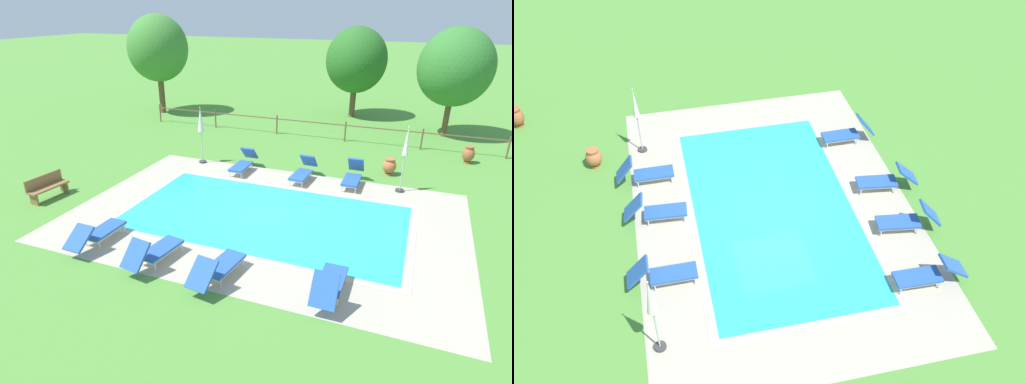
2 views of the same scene
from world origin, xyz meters
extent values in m
plane|color=#518E38|center=(0.00, 0.00, 0.00)|extent=(160.00, 160.00, 0.00)
cube|color=#B2A893|center=(0.00, 0.00, 0.00)|extent=(12.78, 8.61, 0.01)
cube|color=#2DB7C6|center=(0.00, 0.00, 0.01)|extent=(9.09, 4.92, 0.01)
cube|color=#C0B59F|center=(0.00, 2.58, 0.01)|extent=(9.57, 0.24, 0.01)
cube|color=#C0B59F|center=(0.00, -2.58, 0.01)|extent=(9.57, 0.24, 0.01)
cube|color=#C0B59F|center=(4.67, 0.00, 0.01)|extent=(0.24, 4.92, 0.01)
cube|color=#C0B59F|center=(-4.67, 0.00, 0.01)|extent=(0.24, 4.92, 0.01)
cube|color=#2856A8|center=(0.28, 3.33, 0.32)|extent=(0.68, 1.34, 0.07)
cube|color=#2856A8|center=(0.34, 4.27, 0.62)|extent=(0.64, 0.67, 0.65)
cube|color=silver|center=(0.28, 3.33, 0.26)|extent=(0.65, 1.31, 0.04)
cylinder|color=silver|center=(0.50, 2.76, 0.14)|extent=(0.04, 0.04, 0.28)
cylinder|color=silver|center=(-0.01, 2.79, 0.14)|extent=(0.04, 0.04, 0.28)
cylinder|color=silver|center=(0.57, 3.86, 0.14)|extent=(0.04, 0.04, 0.28)
cylinder|color=silver|center=(0.06, 3.89, 0.14)|extent=(0.04, 0.04, 0.28)
cube|color=#2856A8|center=(2.93, -3.17, 0.32)|extent=(0.61, 1.30, 0.07)
cube|color=#2856A8|center=(2.93, -4.08, 0.64)|extent=(0.60, 0.59, 0.70)
cube|color=silver|center=(2.93, -3.17, 0.26)|extent=(0.58, 1.28, 0.04)
cylinder|color=silver|center=(2.67, -2.62, 0.14)|extent=(0.04, 0.04, 0.28)
cylinder|color=silver|center=(3.18, -2.61, 0.14)|extent=(0.04, 0.04, 0.28)
cylinder|color=silver|center=(2.68, -3.72, 0.14)|extent=(0.04, 0.04, 0.28)
cylinder|color=silver|center=(3.19, -3.72, 0.14)|extent=(0.04, 0.04, 0.28)
cube|color=#2856A8|center=(-2.33, 3.35, 0.32)|extent=(0.60, 1.30, 0.07)
cube|color=#2856A8|center=(-2.33, 4.30, 0.61)|extent=(0.60, 0.65, 0.64)
cube|color=silver|center=(-2.33, 3.35, 0.26)|extent=(0.57, 1.27, 0.04)
cylinder|color=silver|center=(-2.07, 2.80, 0.14)|extent=(0.04, 0.04, 0.28)
cylinder|color=silver|center=(-2.58, 2.80, 0.14)|extent=(0.04, 0.04, 0.28)
cylinder|color=silver|center=(-2.07, 3.90, 0.14)|extent=(0.04, 0.04, 0.28)
cylinder|color=silver|center=(-2.58, 3.90, 0.14)|extent=(0.04, 0.04, 0.28)
cube|color=#2856A8|center=(-1.77, -3.47, 0.32)|extent=(0.78, 1.37, 0.07)
cube|color=#2856A8|center=(-1.91, -4.40, 0.62)|extent=(0.68, 0.71, 0.66)
cube|color=silver|center=(-1.77, -3.47, 0.26)|extent=(0.74, 1.34, 0.04)
cylinder|color=silver|center=(-1.95, -2.88, 0.14)|extent=(0.04, 0.04, 0.28)
cylinder|color=silver|center=(-1.44, -2.95, 0.14)|extent=(0.04, 0.04, 0.28)
cylinder|color=silver|center=(-2.10, -3.98, 0.14)|extent=(0.04, 0.04, 0.28)
cylinder|color=silver|center=(-1.60, -4.05, 0.14)|extent=(0.04, 0.04, 0.28)
cube|color=#2856A8|center=(2.24, 3.53, 0.32)|extent=(0.60, 1.30, 0.07)
cube|color=#2856A8|center=(2.24, 4.45, 0.64)|extent=(0.60, 0.59, 0.69)
cube|color=silver|center=(2.24, 3.53, 0.26)|extent=(0.57, 1.27, 0.04)
cylinder|color=silver|center=(2.50, 2.98, 0.14)|extent=(0.04, 0.04, 0.28)
cylinder|color=silver|center=(1.99, 2.98, 0.14)|extent=(0.04, 0.04, 0.28)
cylinder|color=silver|center=(2.50, 4.08, 0.14)|extent=(0.04, 0.04, 0.28)
cylinder|color=silver|center=(1.99, 4.08, 0.14)|extent=(0.04, 0.04, 0.28)
cube|color=#2856A8|center=(0.17, -3.51, 0.32)|extent=(0.76, 1.37, 0.07)
cube|color=#2856A8|center=(0.05, -4.47, 0.59)|extent=(0.68, 0.76, 0.59)
cube|color=silver|center=(0.17, -3.51, 0.26)|extent=(0.73, 1.34, 0.04)
cylinder|color=silver|center=(-0.01, -2.93, 0.14)|extent=(0.04, 0.04, 0.28)
cylinder|color=silver|center=(0.50, -3.00, 0.14)|extent=(0.04, 0.04, 0.28)
cylinder|color=silver|center=(-0.15, -4.03, 0.14)|extent=(0.04, 0.04, 0.28)
cylinder|color=silver|center=(0.35, -4.09, 0.14)|extent=(0.04, 0.04, 0.28)
cube|color=#2856A8|center=(-3.95, -3.16, 0.32)|extent=(0.63, 1.32, 0.07)
cube|color=#2856A8|center=(-3.98, -4.15, 0.55)|extent=(0.62, 0.75, 0.53)
cube|color=silver|center=(-3.95, -3.16, 0.26)|extent=(0.60, 1.29, 0.04)
cylinder|color=silver|center=(-4.19, -2.60, 0.14)|extent=(0.04, 0.04, 0.28)
cylinder|color=silver|center=(-3.68, -2.61, 0.14)|extent=(0.04, 0.04, 0.28)
cylinder|color=silver|center=(-4.22, -3.70, 0.14)|extent=(0.04, 0.04, 0.28)
cylinder|color=silver|center=(-3.71, -3.71, 0.14)|extent=(0.04, 0.04, 0.28)
cylinder|color=#383838|center=(-4.45, 3.94, 0.04)|extent=(0.32, 0.32, 0.08)
cylinder|color=#B2B5B7|center=(-4.45, 3.94, 0.73)|extent=(0.04, 0.04, 1.45)
cone|color=white|center=(-4.45, 3.94, 1.96)|extent=(0.28, 0.28, 1.01)
sphere|color=white|center=(-4.45, 3.94, 2.48)|extent=(0.05, 0.05, 0.05)
cylinder|color=#383838|center=(4.03, 3.82, 0.04)|extent=(0.32, 0.32, 0.08)
cylinder|color=#B2B5B7|center=(4.03, 3.82, 0.73)|extent=(0.04, 0.04, 1.46)
cone|color=white|center=(4.03, 3.82, 1.97)|extent=(0.22, 0.22, 1.03)
sphere|color=white|center=(4.03, 3.82, 2.51)|extent=(0.05, 0.05, 0.05)
cube|color=olive|center=(-7.80, -1.53, 0.44)|extent=(0.59, 1.54, 0.06)
cube|color=olive|center=(-8.00, -1.51, 0.67)|extent=(0.20, 1.50, 0.40)
cube|color=olive|center=(-7.74, -0.89, 0.21)|extent=(0.40, 0.10, 0.41)
cube|color=olive|center=(-7.87, -2.16, 0.21)|extent=(0.40, 0.10, 0.41)
cylinder|color=#A85B38|center=(6.59, 8.21, 0.04)|extent=(0.28, 0.28, 0.08)
ellipsoid|color=#A85B38|center=(6.59, 8.21, 0.42)|extent=(0.51, 0.51, 0.68)
cylinder|color=#A85B38|center=(6.59, 8.21, 0.76)|extent=(0.38, 0.38, 0.06)
cylinder|color=#B7663D|center=(3.47, 5.46, 0.04)|extent=(0.30, 0.30, 0.08)
ellipsoid|color=#B7663D|center=(3.47, 5.46, 0.38)|extent=(0.55, 0.55, 0.60)
cylinder|color=#B7663D|center=(3.47, 5.46, 0.68)|extent=(0.41, 0.41, 0.06)
cylinder|color=brown|center=(-10.31, 9.54, 0.53)|extent=(0.08, 0.08, 1.05)
cylinder|color=brown|center=(-6.59, 9.54, 0.53)|extent=(0.08, 0.08, 1.05)
cylinder|color=brown|center=(-2.86, 9.54, 0.53)|extent=(0.08, 0.08, 1.05)
cylinder|color=brown|center=(0.86, 9.54, 0.53)|extent=(0.08, 0.08, 1.05)
cylinder|color=brown|center=(4.58, 9.54, 0.53)|extent=(0.08, 0.08, 1.05)
cylinder|color=brown|center=(8.31, 9.54, 0.53)|extent=(0.08, 0.08, 1.05)
cube|color=brown|center=(0.86, 9.54, 0.85)|extent=(22.34, 0.05, 0.05)
cylinder|color=brown|center=(-11.53, 11.69, 1.26)|extent=(0.37, 0.37, 2.52)
ellipsoid|color=#3D7F33|center=(-11.53, 11.69, 4.03)|extent=(3.76, 3.76, 4.05)
cylinder|color=brown|center=(5.64, 12.50, 1.06)|extent=(0.29, 0.29, 2.12)
ellipsoid|color=#33752D|center=(5.64, 12.50, 3.60)|extent=(3.71, 3.71, 3.94)
cylinder|color=brown|center=(0.24, 15.11, 0.99)|extent=(0.35, 0.35, 1.99)
ellipsoid|color=#286623|center=(0.24, 15.11, 3.45)|extent=(3.65, 3.65, 3.89)
camera|label=1|loc=(4.36, -11.84, 6.46)|focal=29.67mm
camera|label=2|loc=(-13.82, 3.26, 12.82)|focal=42.35mm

